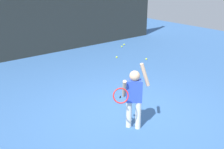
{
  "coord_description": "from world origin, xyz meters",
  "views": [
    {
      "loc": [
        -3.62,
        -3.99,
        2.93
      ],
      "look_at": [
        -0.14,
        0.34,
        0.85
      ],
      "focal_mm": 44.09,
      "sensor_mm": 36.0,
      "label": 1
    }
  ],
  "objects_px": {
    "tennis_ball_1": "(146,59)",
    "tennis_ball_3": "(122,46)",
    "tennis_ball_2": "(117,57)",
    "tennis_player": "(134,95)",
    "tennis_ball_0": "(124,44)"
  },
  "relations": [
    {
      "from": "tennis_ball_0",
      "to": "tennis_ball_1",
      "type": "height_order",
      "value": "same"
    },
    {
      "from": "tennis_ball_2",
      "to": "tennis_ball_3",
      "type": "xyz_separation_m",
      "value": [
        1.14,
        1.05,
        0.0
      ]
    },
    {
      "from": "tennis_ball_0",
      "to": "tennis_ball_2",
      "type": "xyz_separation_m",
      "value": [
        -1.44,
        -1.23,
        0.0
      ]
    },
    {
      "from": "tennis_ball_3",
      "to": "tennis_player",
      "type": "bearing_deg",
      "value": -128.68
    },
    {
      "from": "tennis_ball_1",
      "to": "tennis_ball_3",
      "type": "xyz_separation_m",
      "value": [
        0.46,
        1.88,
        0.0
      ]
    },
    {
      "from": "tennis_player",
      "to": "tennis_ball_2",
      "type": "xyz_separation_m",
      "value": [
        2.79,
        3.86,
        -0.69
      ]
    },
    {
      "from": "tennis_player",
      "to": "tennis_ball_3",
      "type": "relative_size",
      "value": 20.46
    },
    {
      "from": "tennis_ball_0",
      "to": "tennis_ball_2",
      "type": "distance_m",
      "value": 1.89
    },
    {
      "from": "tennis_ball_2",
      "to": "tennis_ball_3",
      "type": "distance_m",
      "value": 1.55
    },
    {
      "from": "tennis_ball_0",
      "to": "tennis_ball_3",
      "type": "height_order",
      "value": "same"
    },
    {
      "from": "tennis_ball_2",
      "to": "tennis_ball_3",
      "type": "height_order",
      "value": "same"
    },
    {
      "from": "tennis_player",
      "to": "tennis_ball_0",
      "type": "bearing_deg",
      "value": 88.99
    },
    {
      "from": "tennis_player",
      "to": "tennis_ball_1",
      "type": "xyz_separation_m",
      "value": [
        3.47,
        3.03,
        -0.69
      ]
    },
    {
      "from": "tennis_ball_2",
      "to": "tennis_ball_3",
      "type": "relative_size",
      "value": 1.0
    },
    {
      "from": "tennis_ball_2",
      "to": "tennis_ball_0",
      "type": "bearing_deg",
      "value": 40.64
    }
  ]
}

